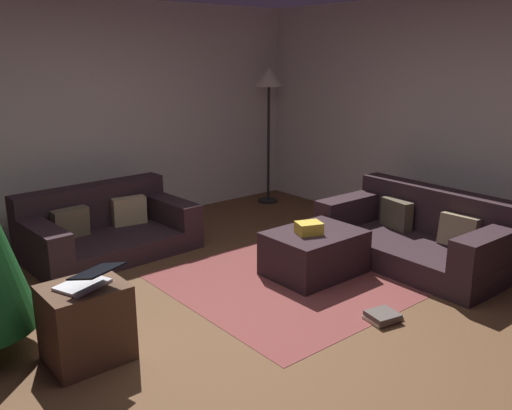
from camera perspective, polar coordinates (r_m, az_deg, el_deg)
name	(u,v)px	position (r m, az deg, el deg)	size (l,w,h in m)	color
ground_plane	(242,332)	(4.13, -1.47, -13.22)	(6.40, 6.40, 0.00)	brown
rear_partition	(66,119)	(6.42, -19.40, 8.60)	(6.40, 0.12, 2.60)	beige
corner_partition	(479,123)	(6.11, 22.45, 7.99)	(0.12, 6.40, 2.60)	beige
couch_left	(105,228)	(5.82, -15.67, -2.39)	(1.69, 1.06, 0.66)	#2D1E23
couch_right	(421,236)	(5.58, 16.97, -3.10)	(1.03, 1.82, 0.70)	#2D1E23
ottoman	(314,253)	(5.08, 6.16, -5.03)	(0.85, 0.65, 0.41)	#2D1E23
gift_box	(309,228)	(4.93, 5.61, -2.43)	(0.22, 0.18, 0.11)	gold
tv_remote	(312,232)	(4.95, 5.89, -2.89)	(0.05, 0.16, 0.02)	black
side_table	(86,323)	(3.84, -17.49, -11.79)	(0.52, 0.44, 0.53)	#4C3323
laptop	(88,280)	(3.67, -17.31, -7.53)	(0.42, 0.46, 0.17)	silver
book_stack	(383,316)	(4.38, 13.24, -11.36)	(0.29, 0.25, 0.07)	beige
corner_lamp	(269,88)	(7.31, 1.36, 12.22)	(0.36, 0.36, 1.82)	black
area_rug	(314,273)	(5.15, 6.10, -7.14)	(2.60, 2.00, 0.01)	brown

